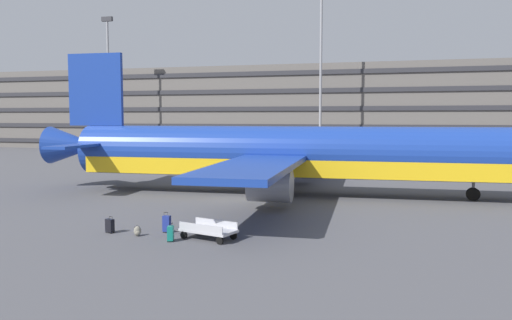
% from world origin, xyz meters
% --- Properties ---
extents(ground_plane, '(600.00, 600.00, 0.00)m').
position_xyz_m(ground_plane, '(0.00, 0.00, 0.00)').
color(ground_plane, '#4C4C51').
extents(terminal_structure, '(142.42, 18.43, 14.04)m').
position_xyz_m(terminal_structure, '(0.00, 54.95, 7.02)').
color(terminal_structure, '#605B56').
rests_on(terminal_structure, ground_plane).
extents(airliner, '(39.18, 31.62, 10.74)m').
position_xyz_m(airliner, '(2.57, 2.97, 2.97)').
color(airliner, navy).
rests_on(airliner, ground_plane).
extents(light_mast_far_left, '(1.80, 0.50, 21.41)m').
position_xyz_m(light_mast_far_left, '(-34.05, 38.65, 12.39)').
color(light_mast_far_left, gray).
rests_on(light_mast_far_left, ground_plane).
extents(light_mast_left, '(1.80, 0.50, 24.40)m').
position_xyz_m(light_mast_left, '(-0.25, 38.65, 13.93)').
color(light_mast_left, gray).
rests_on(light_mast_left, ground_plane).
extents(suitcase_navy, '(0.36, 0.45, 0.87)m').
position_xyz_m(suitcase_navy, '(0.33, -12.44, 0.38)').
color(suitcase_navy, '#147266').
rests_on(suitcase_navy, ground_plane).
extents(suitcase_red, '(0.49, 0.37, 0.81)m').
position_xyz_m(suitcase_red, '(-3.32, -11.67, 0.37)').
color(suitcase_red, black).
rests_on(suitcase_red, ground_plane).
extents(suitcase_scuffed, '(0.38, 0.26, 1.04)m').
position_xyz_m(suitcase_scuffed, '(-0.63, -10.83, 0.45)').
color(suitcase_scuffed, navy).
rests_on(suitcase_scuffed, ground_plane).
extents(backpack_laid_flat, '(0.44, 0.42, 0.54)m').
position_xyz_m(backpack_laid_flat, '(-1.66, -11.91, 0.24)').
color(backpack_laid_flat, gray).
rests_on(backpack_laid_flat, ground_plane).
extents(baggage_cart, '(3.36, 1.96, 0.82)m').
position_xyz_m(baggage_cart, '(1.87, -11.56, 0.43)').
color(baggage_cart, '#B7B7BC').
rests_on(baggage_cart, ground_plane).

